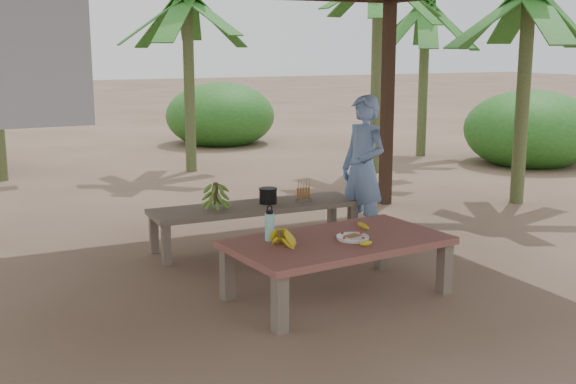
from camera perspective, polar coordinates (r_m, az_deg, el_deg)
name	(u,v)px	position (r m, az deg, el deg)	size (l,w,h in m)	color
ground	(265,282)	(6.51, -1.84, -7.14)	(80.00, 80.00, 0.00)	brown
work_table	(338,246)	(6.04, 3.95, -4.31)	(1.89, 1.18, 0.50)	brown
bench	(256,210)	(7.53, -2.56, -1.43)	(2.21, 0.64, 0.45)	brown
ripe_banana_bunch	(280,238)	(5.75, -0.67, -3.63)	(0.25, 0.22, 0.15)	yellow
plate	(353,238)	(6.01, 5.13, -3.61)	(0.27, 0.27, 0.04)	white
loose_banana_front	(366,243)	(5.83, 6.20, -4.04)	(0.04, 0.17, 0.04)	yellow
loose_banana_side	(363,226)	(6.39, 5.97, -2.67)	(0.04, 0.15, 0.04)	yellow
water_flask	(270,226)	(5.94, -1.46, -2.68)	(0.08, 0.08, 0.30)	#44D4D1
green_banana_stalk	(216,195)	(7.34, -5.73, -0.25)	(0.25, 0.25, 0.28)	#598C2D
cooking_pot	(268,196)	(7.58, -1.58, -0.32)	(0.18, 0.18, 0.16)	black
skewer_rack	(303,190)	(7.66, 1.23, 0.14)	(0.18, 0.08, 0.24)	#A57F47
woman	(363,169)	(7.74, 5.98, 1.82)	(0.57, 0.38, 1.57)	#688AC5
banana_plant_n	(187,13)	(12.14, -7.96, 13.84)	(1.80, 1.80, 3.09)	#596638
banana_plant_e	(528,11)	(10.01, 18.47, 13.39)	(1.80, 1.80, 2.99)	#596638
banana_plant_far	(426,20)	(14.01, 10.81, 13.21)	(1.80, 1.80, 3.03)	#596638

